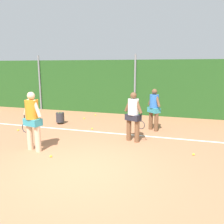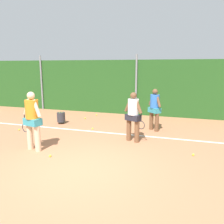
{
  "view_description": "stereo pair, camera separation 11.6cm",
  "coord_description": "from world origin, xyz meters",
  "px_view_note": "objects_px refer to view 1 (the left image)",
  "views": [
    {
      "loc": [
        2.3,
        -4.86,
        2.53
      ],
      "look_at": [
        0.07,
        2.55,
        0.99
      ],
      "focal_mm": 37.01,
      "sensor_mm": 36.0,
      "label": 1
    },
    {
      "loc": [
        2.41,
        -4.82,
        2.53
      ],
      "look_at": [
        0.07,
        2.55,
        0.99
      ],
      "focal_mm": 37.01,
      "sensor_mm": 36.0,
      "label": 2
    }
  ],
  "objects_px": {
    "player_foreground_near": "(32,118)",
    "tennis_ball_10": "(51,156)",
    "tennis_ball_9": "(18,130)",
    "tennis_ball_0": "(95,115)",
    "tennis_ball_6": "(84,118)",
    "ball_hopper": "(60,117)",
    "player_midcourt": "(133,114)",
    "tennis_ball_1": "(92,129)",
    "player_backcourt_far": "(154,107)",
    "tennis_ball_2": "(32,125)",
    "tennis_ball_4": "(194,154)",
    "tennis_ball_5": "(127,116)",
    "tennis_ball_8": "(30,118)",
    "tennis_ball_3": "(137,130)"
  },
  "relations": [
    {
      "from": "ball_hopper",
      "to": "tennis_ball_1",
      "type": "height_order",
      "value": "ball_hopper"
    },
    {
      "from": "player_backcourt_far",
      "to": "ball_hopper",
      "type": "relative_size",
      "value": 3.24
    },
    {
      "from": "tennis_ball_2",
      "to": "tennis_ball_3",
      "type": "xyz_separation_m",
      "value": [
        4.48,
        0.59,
        0.0
      ]
    },
    {
      "from": "tennis_ball_4",
      "to": "tennis_ball_10",
      "type": "height_order",
      "value": "same"
    },
    {
      "from": "tennis_ball_4",
      "to": "tennis_ball_5",
      "type": "distance_m",
      "value": 5.39
    },
    {
      "from": "tennis_ball_5",
      "to": "tennis_ball_8",
      "type": "bearing_deg",
      "value": -157.19
    },
    {
      "from": "tennis_ball_6",
      "to": "tennis_ball_10",
      "type": "relative_size",
      "value": 1.0
    },
    {
      "from": "tennis_ball_6",
      "to": "tennis_ball_10",
      "type": "distance_m",
      "value": 4.83
    },
    {
      "from": "tennis_ball_0",
      "to": "tennis_ball_3",
      "type": "height_order",
      "value": "same"
    },
    {
      "from": "player_foreground_near",
      "to": "tennis_ball_0",
      "type": "xyz_separation_m",
      "value": [
        -0.02,
        5.26,
        -0.97
      ]
    },
    {
      "from": "tennis_ball_1",
      "to": "tennis_ball_4",
      "type": "height_order",
      "value": "same"
    },
    {
      "from": "tennis_ball_5",
      "to": "player_midcourt",
      "type": "bearing_deg",
      "value": -74.28
    },
    {
      "from": "player_backcourt_far",
      "to": "tennis_ball_0",
      "type": "xyz_separation_m",
      "value": [
        -3.22,
        1.94,
        -0.9
      ]
    },
    {
      "from": "player_foreground_near",
      "to": "tennis_ball_1",
      "type": "xyz_separation_m",
      "value": [
        0.81,
        2.71,
        -0.97
      ]
    },
    {
      "from": "ball_hopper",
      "to": "tennis_ball_1",
      "type": "xyz_separation_m",
      "value": [
        1.71,
        -0.48,
        -0.26
      ]
    },
    {
      "from": "tennis_ball_0",
      "to": "tennis_ball_6",
      "type": "distance_m",
      "value": 0.93
    },
    {
      "from": "player_foreground_near",
      "to": "player_midcourt",
      "type": "distance_m",
      "value": 3.21
    },
    {
      "from": "player_midcourt",
      "to": "tennis_ball_9",
      "type": "relative_size",
      "value": 25.54
    },
    {
      "from": "player_foreground_near",
      "to": "tennis_ball_9",
      "type": "height_order",
      "value": "player_foreground_near"
    },
    {
      "from": "player_foreground_near",
      "to": "tennis_ball_10",
      "type": "xyz_separation_m",
      "value": [
        0.78,
        -0.35,
        -0.97
      ]
    },
    {
      "from": "player_foreground_near",
      "to": "tennis_ball_2",
      "type": "xyz_separation_m",
      "value": [
        -1.88,
        2.47,
        -0.97
      ]
    },
    {
      "from": "tennis_ball_2",
      "to": "ball_hopper",
      "type": "bearing_deg",
      "value": 36.55
    },
    {
      "from": "ball_hopper",
      "to": "tennis_ball_10",
      "type": "xyz_separation_m",
      "value": [
        1.68,
        -3.55,
        -0.26
      ]
    },
    {
      "from": "player_backcourt_far",
      "to": "tennis_ball_0",
      "type": "relative_size",
      "value": 25.19
    },
    {
      "from": "tennis_ball_6",
      "to": "ball_hopper",
      "type": "bearing_deg",
      "value": -118.74
    },
    {
      "from": "tennis_ball_1",
      "to": "tennis_ball_10",
      "type": "bearing_deg",
      "value": -90.65
    },
    {
      "from": "player_foreground_near",
      "to": "tennis_ball_9",
      "type": "bearing_deg",
      "value": -26.42
    },
    {
      "from": "tennis_ball_5",
      "to": "tennis_ball_1",
      "type": "bearing_deg",
      "value": -107.11
    },
    {
      "from": "ball_hopper",
      "to": "tennis_ball_4",
      "type": "relative_size",
      "value": 7.78
    },
    {
      "from": "ball_hopper",
      "to": "tennis_ball_1",
      "type": "relative_size",
      "value": 7.78
    },
    {
      "from": "player_backcourt_far",
      "to": "tennis_ball_9",
      "type": "xyz_separation_m",
      "value": [
        -5.14,
        -1.66,
        -0.9
      ]
    },
    {
      "from": "tennis_ball_8",
      "to": "tennis_ball_0",
      "type": "bearing_deg",
      "value": 31.21
    },
    {
      "from": "tennis_ball_1",
      "to": "tennis_ball_9",
      "type": "height_order",
      "value": "same"
    },
    {
      "from": "player_backcourt_far",
      "to": "tennis_ball_8",
      "type": "xyz_separation_m",
      "value": [
        -5.99,
        0.26,
        -0.9
      ]
    },
    {
      "from": "player_backcourt_far",
      "to": "tennis_ball_1",
      "type": "xyz_separation_m",
      "value": [
        -2.39,
        -0.61,
        -0.9
      ]
    },
    {
      "from": "tennis_ball_8",
      "to": "tennis_ball_9",
      "type": "bearing_deg",
      "value": -66.08
    },
    {
      "from": "tennis_ball_0",
      "to": "tennis_ball_5",
      "type": "distance_m",
      "value": 1.68
    },
    {
      "from": "player_midcourt",
      "to": "tennis_ball_1",
      "type": "xyz_separation_m",
      "value": [
        -1.89,
        0.98,
        -0.91
      ]
    },
    {
      "from": "player_foreground_near",
      "to": "ball_hopper",
      "type": "distance_m",
      "value": 3.4
    },
    {
      "from": "tennis_ball_3",
      "to": "tennis_ball_6",
      "type": "bearing_deg",
      "value": 155.57
    },
    {
      "from": "ball_hopper",
      "to": "tennis_ball_5",
      "type": "xyz_separation_m",
      "value": [
        2.55,
        2.25,
        -0.26
      ]
    },
    {
      "from": "ball_hopper",
      "to": "tennis_ball_2",
      "type": "xyz_separation_m",
      "value": [
        -0.98,
        -0.72,
        -0.26
      ]
    },
    {
      "from": "player_foreground_near",
      "to": "tennis_ball_0",
      "type": "height_order",
      "value": "player_foreground_near"
    },
    {
      "from": "tennis_ball_0",
      "to": "tennis_ball_10",
      "type": "xyz_separation_m",
      "value": [
        0.79,
        -5.61,
        0.0
      ]
    },
    {
      "from": "tennis_ball_1",
      "to": "tennis_ball_8",
      "type": "distance_m",
      "value": 3.7
    },
    {
      "from": "tennis_ball_4",
      "to": "tennis_ball_8",
      "type": "xyz_separation_m",
      "value": [
        -7.43,
        2.62,
        0.0
      ]
    },
    {
      "from": "player_midcourt",
      "to": "tennis_ball_2",
      "type": "relative_size",
      "value": 25.54
    },
    {
      "from": "ball_hopper",
      "to": "tennis_ball_5",
      "type": "bearing_deg",
      "value": 41.41
    },
    {
      "from": "tennis_ball_2",
      "to": "tennis_ball_10",
      "type": "xyz_separation_m",
      "value": [
        2.65,
        -2.83,
        0.0
      ]
    },
    {
      "from": "tennis_ball_10",
      "to": "ball_hopper",
      "type": "bearing_deg",
      "value": 115.29
    }
  ]
}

